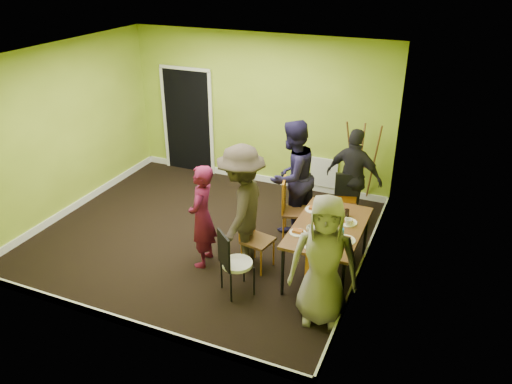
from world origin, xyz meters
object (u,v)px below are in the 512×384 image
Objects in this scene: easel at (361,165)px; person_standing at (202,216)px; thermos at (330,218)px; orange_bottle at (325,218)px; person_left_far at (292,177)px; chair_left_far at (291,206)px; chair_left_near at (253,233)px; person_front_end at (324,261)px; dining_table at (328,230)px; person_left_near at (242,208)px; chair_front_end at (320,272)px; blue_bottle at (341,235)px; person_back_end at (354,178)px; chair_bentwood at (233,260)px.

easel reaches higher than person_standing.
thermos is 0.14× the size of person_standing.
orange_bottle is (-0.03, -2.13, 0.04)m from easel.
person_left_far reaches higher than thermos.
chair_left_far is 0.47m from person_left_far.
person_front_end reaches higher than chair_left_near.
person_left_near reaches higher than dining_table.
chair_front_end is 2.04m from person_left_far.
blue_bottle is 1.41m from person_left_near.
easel is 0.94× the size of person_back_end.
thermos is 1.74m from person_standing.
person_left_near reaches higher than blue_bottle.
person_back_end is (1.66, 1.99, 0.05)m from person_standing.
chair_bentwood is 4.67× the size of blue_bottle.
person_standing is at bearing -173.12° from chair_bentwood.
person_left_near reaches higher than chair_front_end.
person_standing reaches higher than chair_left_near.
dining_table is 0.77m from chair_front_end.
person_left_far is at bearing 44.70° from person_back_end.
chair_front_end is (0.89, -1.44, -0.04)m from chair_left_far.
person_back_end reaches higher than chair_left_near.
thermos is (1.00, 0.24, 0.33)m from chair_left_near.
chair_bentwood is (0.01, -0.69, -0.01)m from chair_left_near.
person_front_end is (1.19, -0.03, 0.32)m from chair_bentwood.
chair_front_end is 0.51× the size of person_left_near.
person_back_end is (1.14, 1.80, -0.10)m from person_left_near.
person_left_near is at bearing -69.15° from chair_left_near.
chair_left_near is at bearing 132.59° from chair_bentwood.
person_back_end is at bearing 82.09° from person_front_end.
person_left_near reaches higher than chair_left_near.
chair_left_near reaches higher than dining_table.
thermos is 1.05× the size of blue_bottle.
chair_bentwood is (-0.99, -0.91, -0.19)m from dining_table.
chair_front_end is at bearing -81.39° from dining_table.
person_left_near is (-0.16, -0.03, 0.38)m from chair_left_near.
chair_bentwood is 2.66m from person_back_end.
blue_bottle is at bearing -53.83° from dining_table.
easel is 2.74m from person_left_near.
chair_left_far reaches higher than chair_front_end.
person_front_end is (-0.05, -0.60, -0.02)m from blue_bottle.
chair_front_end is 0.57× the size of person_back_end.
chair_front_end is 11.22× the size of orange_bottle.
chair_front_end is (1.12, -0.52, -0.01)m from chair_left_near.
easel is 18.70× the size of orange_bottle.
orange_bottle is at bearing 99.21° from person_back_end.
orange_bottle is at bearing 90.33° from chair_bentwood.
chair_left_near is (-1.00, -0.21, -0.18)m from dining_table.
person_standing is (-1.68, -0.46, -0.10)m from thermos.
chair_bentwood is at bearing -131.30° from orange_bottle.
person_standing is at bearing -177.05° from blue_bottle.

